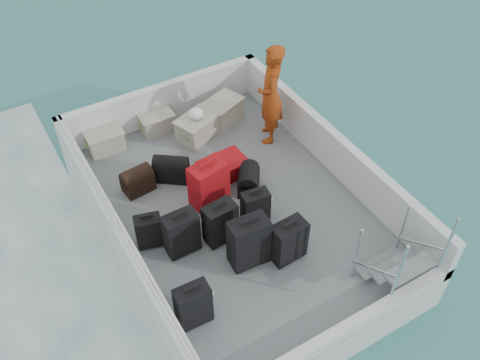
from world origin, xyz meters
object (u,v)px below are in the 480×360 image
(suitcase_4, at_px, (220,223))
(suitcase_8, at_px, (223,168))
(suitcase_1, at_px, (182,234))
(suitcase_3, at_px, (249,243))
(suitcase_6, at_px, (288,241))
(crate_2, at_px, (197,129))
(crate_3, at_px, (223,111))
(suitcase_5, at_px, (209,185))
(crate_1, at_px, (157,123))
(suitcase_0, at_px, (193,306))
(suitcase_7, at_px, (255,207))
(crate_0, at_px, (105,141))
(passenger, at_px, (271,95))
(suitcase_2, at_px, (149,232))

(suitcase_4, distance_m, suitcase_8, 1.28)
(suitcase_1, distance_m, suitcase_3, 0.90)
(suitcase_6, distance_m, crate_2, 2.82)
(crate_3, bearing_deg, suitcase_8, -119.21)
(suitcase_5, xyz_separation_m, crate_2, (0.53, 1.41, -0.18))
(suitcase_6, relative_size, crate_3, 1.01)
(suitcase_6, height_order, crate_1, suitcase_6)
(crate_2, bearing_deg, suitcase_0, -117.97)
(suitcase_1, bearing_deg, suitcase_7, -2.32)
(suitcase_4, bearing_deg, crate_3, 55.08)
(suitcase_5, distance_m, crate_0, 2.12)
(crate_1, relative_size, passenger, 0.31)
(suitcase_7, height_order, passenger, passenger)
(crate_0, bearing_deg, suitcase_0, -93.29)
(suitcase_5, height_order, suitcase_6, suitcase_5)
(suitcase_7, xyz_separation_m, crate_2, (0.14, 2.04, -0.08))
(suitcase_3, relative_size, suitcase_4, 1.19)
(crate_0, bearing_deg, suitcase_6, -68.53)
(suitcase_1, xyz_separation_m, suitcase_7, (1.12, -0.04, -0.07))
(suitcase_8, relative_size, crate_0, 1.29)
(suitcase_3, relative_size, suitcase_6, 1.22)
(suitcase_3, distance_m, suitcase_7, 0.74)
(suitcase_1, relative_size, suitcase_7, 1.25)
(passenger, bearing_deg, suitcase_7, -9.00)
(suitcase_7, xyz_separation_m, suitcase_8, (0.06, 1.04, -0.13))
(suitcase_6, height_order, crate_3, suitcase_6)
(suitcase_0, height_order, suitcase_6, suitcase_0)
(suitcase_8, bearing_deg, suitcase_4, 146.24)
(suitcase_4, bearing_deg, suitcase_5, 69.17)
(suitcase_2, bearing_deg, passenger, 38.32)
(suitcase_1, relative_size, crate_3, 1.08)
(suitcase_7, xyz_separation_m, crate_0, (-1.28, 2.54, -0.10))
(suitcase_3, relative_size, suitcase_8, 1.08)
(crate_1, bearing_deg, suitcase_2, -116.47)
(crate_3, height_order, passenger, passenger)
(suitcase_2, xyz_separation_m, suitcase_8, (1.52, 0.68, -0.12))
(suitcase_0, height_order, suitcase_2, suitcase_0)
(crate_3, bearing_deg, suitcase_7, -108.13)
(suitcase_7, distance_m, crate_3, 2.35)
(crate_2, bearing_deg, suitcase_7, -93.82)
(crate_1, bearing_deg, suitcase_1, -106.80)
(suitcase_6, height_order, suitcase_8, suitcase_6)
(suitcase_5, relative_size, crate_1, 1.41)
(suitcase_4, height_order, suitcase_5, suitcase_5)
(suitcase_5, relative_size, passenger, 0.43)
(crate_2, bearing_deg, suitcase_2, -133.39)
(suitcase_2, distance_m, crate_3, 2.88)
(suitcase_3, distance_m, crate_0, 3.23)
(crate_1, bearing_deg, crate_0, -179.28)
(crate_3, bearing_deg, crate_0, 171.19)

